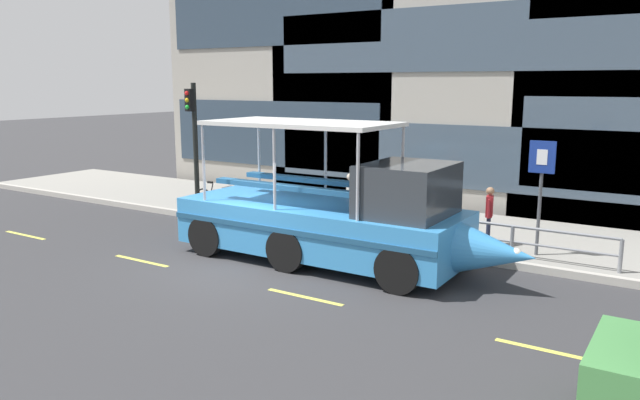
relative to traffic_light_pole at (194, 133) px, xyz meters
name	(u,v)px	position (x,y,z in m)	size (l,w,h in m)	color
ground_plane	(247,265)	(5.22, -3.80, -2.67)	(120.00, 120.00, 0.00)	#333335
sidewalk	(359,218)	(5.22, 1.80, -2.58)	(32.00, 4.80, 0.18)	gray
curb_edge	(317,235)	(5.22, -0.69, -2.58)	(32.00, 0.18, 0.18)	#B2ADA3
lane_centreline	(216,277)	(5.22, -4.91, -2.66)	(25.80, 0.12, 0.01)	#DBD64C
curb_guardrail	(379,218)	(7.00, -0.35, -1.94)	(11.86, 0.09, 0.79)	gray
traffic_light_pole	(194,133)	(0.00, 0.00, 0.00)	(0.24, 0.46, 4.11)	black
parking_sign	(541,178)	(11.00, 0.14, -0.61)	(0.60, 0.12, 2.77)	#4C4F54
leaned_bicycle	(216,200)	(0.95, -0.10, -2.11)	(1.74, 0.46, 0.96)	black
duck_tour_boat	(338,220)	(7.00, -2.53, -1.58)	(8.79, 2.59, 3.38)	#388CD1
pedestrian_near_bow	(489,210)	(9.73, 0.39, -1.57)	(0.22, 0.43, 1.52)	#1E2338
pedestrian_mid_left	(372,192)	(6.05, 1.03, -1.53)	(0.31, 0.38, 1.58)	#47423D
pedestrian_mid_right	(350,194)	(5.68, 0.39, -1.55)	(0.34, 0.33, 1.56)	black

